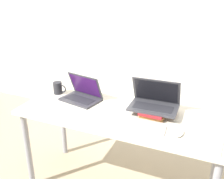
{
  "coord_description": "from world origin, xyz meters",
  "views": [
    {
      "loc": [
        0.65,
        -1.37,
        1.71
      ],
      "look_at": [
        -0.08,
        0.33,
        0.94
      ],
      "focal_mm": 42.0,
      "sensor_mm": 36.0,
      "label": 1
    }
  ],
  "objects": [
    {
      "name": "book_stack",
      "position": [
        0.24,
        0.41,
        0.79
      ],
      "size": [
        0.19,
        0.28,
        0.05
      ],
      "color": "olive",
      "rests_on": "desk"
    },
    {
      "name": "laptop_on_books",
      "position": [
        0.24,
        0.42,
        0.86
      ],
      "size": [
        0.37,
        0.24,
        0.23
      ],
      "color": "#333338",
      "rests_on": "book_stack"
    },
    {
      "name": "desk",
      "position": [
        0.0,
        0.33,
        0.68
      ],
      "size": [
        1.61,
        0.66,
        0.76
      ],
      "color": "beige",
      "rests_on": "ground_plane"
    },
    {
      "name": "notepad",
      "position": [
        0.65,
        0.16,
        0.77
      ],
      "size": [
        0.21,
        0.28,
        0.01
      ],
      "color": "silver",
      "rests_on": "desk"
    },
    {
      "name": "wireless_keyboard",
      "position": [
        0.25,
        0.17,
        0.77
      ],
      "size": [
        0.28,
        0.15,
        0.01
      ],
      "color": "white",
      "rests_on": "desk"
    },
    {
      "name": "laptop_left",
      "position": [
        -0.4,
        0.42,
        0.81
      ],
      "size": [
        0.36,
        0.28,
        0.22
      ],
      "color": "#333338",
      "rests_on": "desk"
    },
    {
      "name": "mouse",
      "position": [
        0.47,
        0.18,
        0.78
      ],
      "size": [
        0.06,
        0.11,
        0.03
      ],
      "color": "white",
      "rests_on": "desk"
    },
    {
      "name": "mug",
      "position": [
        -0.66,
        0.45,
        0.82
      ],
      "size": [
        0.13,
        0.08,
        0.11
      ],
      "color": "#232328",
      "rests_on": "desk"
    },
    {
      "name": "wall_back",
      "position": [
        0.0,
        1.61,
        1.35
      ],
      "size": [
        8.0,
        0.05,
        2.7
      ],
      "color": "silver",
      "rests_on": "ground_plane"
    }
  ]
}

